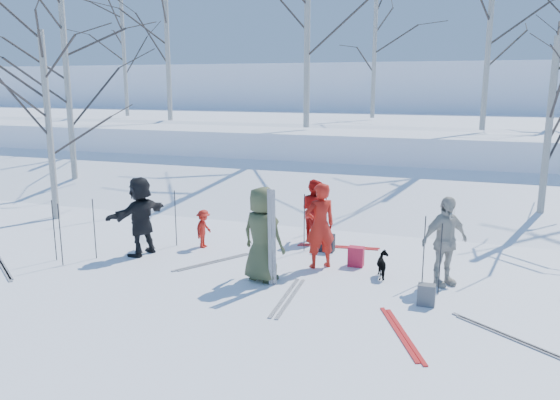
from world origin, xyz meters
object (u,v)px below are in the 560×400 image
at_px(backpack_red, 356,257).
at_px(skier_olive_center, 262,234).
at_px(skier_red_north, 320,225).
at_px(backpack_dark, 327,243).
at_px(dog, 384,265).
at_px(skier_grey_west, 141,216).
at_px(backpack_grey, 426,295).
at_px(skier_cream_east, 445,241).
at_px(skier_redor_behind, 314,210).
at_px(skier_red_seated, 204,229).

bearing_deg(backpack_red, skier_olive_center, -137.25).
xyz_separation_m(skier_red_north, backpack_dark, (-0.13, 1.10, -0.70)).
height_order(dog, backpack_red, dog).
height_order(skier_grey_west, backpack_grey, skier_grey_west).
height_order(skier_grey_west, backpack_red, skier_grey_west).
distance_m(skier_grey_west, backpack_red, 4.82).
xyz_separation_m(skier_olive_center, skier_cream_east, (3.34, 0.92, -0.07)).
height_order(skier_grey_west, dog, skier_grey_west).
relative_size(skier_red_north, skier_redor_behind, 1.18).
distance_m(skier_red_north, backpack_dark, 1.31).
xyz_separation_m(skier_red_north, skier_redor_behind, (-0.64, 1.84, -0.13)).
bearing_deg(dog, backpack_grey, 109.81).
xyz_separation_m(skier_grey_west, backpack_dark, (3.87, 1.58, -0.69)).
xyz_separation_m(skier_red_seated, backpack_grey, (5.22, -1.82, -0.26)).
bearing_deg(skier_cream_east, skier_redor_behind, 105.13).
bearing_deg(skier_red_north, skier_grey_west, -31.68).
relative_size(skier_cream_east, dog, 2.90).
height_order(skier_red_seated, backpack_dark, skier_red_seated).
distance_m(skier_redor_behind, skier_cream_east, 3.75).
bearing_deg(skier_cream_east, backpack_grey, -142.01).
relative_size(skier_cream_east, skier_grey_west, 0.97).
xyz_separation_m(skier_red_north, skier_red_seated, (-2.94, 0.46, -0.45)).
xyz_separation_m(skier_red_seated, dog, (4.31, -0.66, -0.20)).
bearing_deg(skier_red_north, skier_redor_behind, -109.33).
relative_size(skier_grey_west, dog, 2.98).
bearing_deg(backpack_red, skier_red_north, -157.14).
xyz_separation_m(skier_olive_center, skier_red_seated, (-2.09, 1.60, -0.48)).
distance_m(skier_cream_east, backpack_dark, 3.01).
height_order(skier_redor_behind, backpack_grey, skier_redor_behind).
bearing_deg(skier_redor_behind, skier_olive_center, 120.91).
height_order(skier_olive_center, skier_cream_east, skier_olive_center).
relative_size(skier_cream_east, backpack_dark, 4.32).
bearing_deg(dog, skier_cream_east, 160.39).
bearing_deg(backpack_dark, backpack_red, -43.53).
bearing_deg(skier_red_seated, skier_red_north, -98.53).
height_order(skier_red_seated, backpack_red, skier_red_seated).
relative_size(skier_cream_east, backpack_red, 4.11).
bearing_deg(skier_grey_west, backpack_red, 112.90).
xyz_separation_m(skier_redor_behind, backpack_grey, (2.92, -3.19, -0.57)).
relative_size(skier_grey_west, backpack_dark, 4.44).
bearing_deg(skier_redor_behind, skier_grey_west, 69.42).
height_order(backpack_red, backpack_grey, backpack_red).
bearing_deg(skier_grey_west, backpack_dark, 125.74).
height_order(skier_red_seated, dog, skier_red_seated).
relative_size(dog, backpack_dark, 1.49).
bearing_deg(skier_red_seated, backpack_dark, -76.75).
bearing_deg(skier_grey_west, skier_cream_east, 105.79).
height_order(skier_cream_east, dog, skier_cream_east).
height_order(skier_olive_center, backpack_red, skier_olive_center).
bearing_deg(skier_olive_center, backpack_dark, -91.49).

